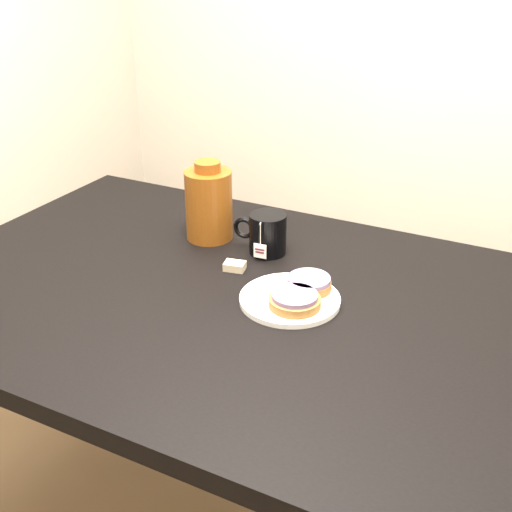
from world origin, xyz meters
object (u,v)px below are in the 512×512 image
bagel_package (209,204)px  teabag_pouch (235,266)px  mug (267,233)px  bagel_back (309,283)px  table (239,327)px  plate (290,298)px  bagel_front (295,300)px

bagel_package → teabag_pouch: bearing=-41.9°
mug → bagel_back: bearing=-44.8°
bagel_back → teabag_pouch: 0.19m
table → teabag_pouch: (-0.06, 0.08, 0.09)m
table → plate: 0.14m
bagel_package → plate: bearing=-32.6°
plate → bagel_package: bearing=147.4°
table → bagel_front: bagel_front is taller
table → bagel_package: size_ratio=7.31×
mug → teabag_pouch: bearing=-107.9°
plate → bagel_back: bagel_back is taller
plate → teabag_pouch: (-0.16, 0.07, 0.00)m
bagel_package → table: bearing=-47.2°
bagel_back → bagel_package: bearing=155.8°
bagel_front → table: bearing=174.8°
bagel_front → bagel_package: (-0.32, 0.22, 0.06)m
teabag_pouch → table: bearing=-56.7°
table → bagel_back: 0.18m
bagel_back → teabag_pouch: bagel_back is taller
bagel_back → bagel_package: bagel_package is taller
bagel_package → mug: bearing=-4.2°
plate → teabag_pouch: 0.18m
table → teabag_pouch: size_ratio=31.11×
plate → bagel_back: 0.05m
mug → teabag_pouch: 0.12m
bagel_back → bagel_front: 0.07m
plate → teabag_pouch: bearing=156.8°
bagel_back → bagel_package: size_ratio=0.64×
table → bagel_front: bearing=-5.2°
plate → mug: bearing=127.9°
plate → bagel_back: (0.02, 0.05, 0.02)m
bagel_back → bagel_front: bearing=-89.5°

